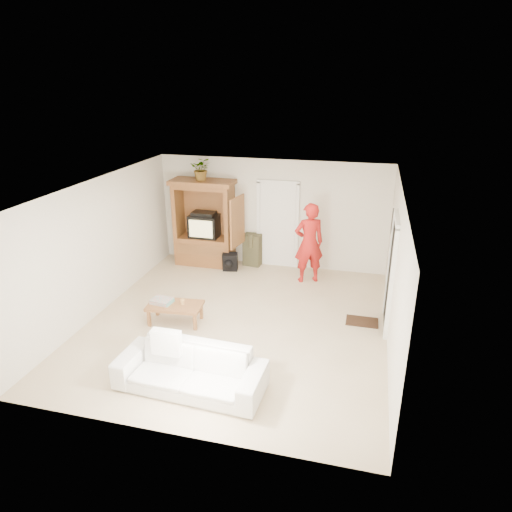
{
  "coord_description": "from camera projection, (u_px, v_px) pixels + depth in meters",
  "views": [
    {
      "loc": [
        2.21,
        -7.28,
        4.35
      ],
      "look_at": [
        0.22,
        0.6,
        1.15
      ],
      "focal_mm": 32.0,
      "sensor_mm": 36.0,
      "label": 1
    }
  ],
  "objects": [
    {
      "name": "coffee_table",
      "position": [
        175.0,
        307.0,
        8.55
      ],
      "size": [
        1.06,
        0.64,
        0.38
      ],
      "rotation": [
        0.0,
        0.0,
        0.09
      ],
      "color": "brown",
      "rests_on": "floor"
    },
    {
      "name": "candle",
      "position": [
        183.0,
        302.0,
        8.53
      ],
      "size": [
        0.08,
        0.08,
        0.1
      ],
      "primitive_type": "cylinder",
      "color": "tan",
      "rests_on": "coffee_table"
    },
    {
      "name": "sofa",
      "position": [
        190.0,
        369.0,
        6.73
      ],
      "size": [
        2.25,
        0.98,
        0.64
      ],
      "primitive_type": "imported",
      "rotation": [
        0.0,
        0.0,
        -0.05
      ],
      "color": "silver",
      "rests_on": "floor"
    },
    {
      "name": "framed_picture",
      "position": [
        393.0,
        224.0,
        9.17
      ],
      "size": [
        0.03,
        0.6,
        0.48
      ],
      "primitive_type": "cube",
      "color": "black",
      "rests_on": "wall_right"
    },
    {
      "name": "plant",
      "position": [
        201.0,
        169.0,
        10.53
      ],
      "size": [
        0.56,
        0.51,
        0.53
      ],
      "primitive_type": "imported",
      "rotation": [
        0.0,
        0.0,
        0.23
      ],
      "color": "#4C7238",
      "rests_on": "armoire"
    },
    {
      "name": "backpack_olive",
      "position": [
        253.0,
        250.0,
        11.19
      ],
      "size": [
        0.45,
        0.35,
        0.79
      ],
      "primitive_type": null,
      "rotation": [
        0.0,
        0.0,
        -0.11
      ],
      "color": "#47442B",
      "rests_on": "floor"
    },
    {
      "name": "armoire",
      "position": [
        205.0,
        229.0,
        11.09
      ],
      "size": [
        1.82,
        1.14,
        2.1
      ],
      "color": "brown",
      "rests_on": "floor"
    },
    {
      "name": "ceiling",
      "position": [
        235.0,
        188.0,
        7.71
      ],
      "size": [
        6.0,
        6.0,
        0.0
      ],
      "primitive_type": "plane",
      "rotation": [
        3.14,
        0.0,
        0.0
      ],
      "color": "white",
      "rests_on": "floor"
    },
    {
      "name": "wall_back",
      "position": [
        272.0,
        214.0,
        10.89
      ],
      "size": [
        5.5,
        0.0,
        5.5
      ],
      "primitive_type": "plane",
      "rotation": [
        1.57,
        0.0,
        0.0
      ],
      "color": "silver",
      "rests_on": "floor"
    },
    {
      "name": "towel",
      "position": [
        162.0,
        301.0,
        8.58
      ],
      "size": [
        0.41,
        0.33,
        0.08
      ],
      "primitive_type": "cube",
      "rotation": [
        0.0,
        0.0,
        -0.13
      ],
      "color": "#F95355",
      "rests_on": "coffee_table"
    },
    {
      "name": "wall_right",
      "position": [
        395.0,
        274.0,
        7.56
      ],
      "size": [
        0.0,
        6.0,
        6.0
      ],
      "primitive_type": "plane",
      "rotation": [
        1.57,
        0.0,
        -1.57
      ],
      "color": "silver",
      "rests_on": "floor"
    },
    {
      "name": "doorway_right",
      "position": [
        391.0,
        275.0,
        8.21
      ],
      "size": [
        0.05,
        0.9,
        2.04
      ],
      "primitive_type": "cube",
      "color": "black",
      "rests_on": "floor"
    },
    {
      "name": "wall_front",
      "position": [
        165.0,
        349.0,
        5.48
      ],
      "size": [
        5.5,
        0.0,
        5.5
      ],
      "primitive_type": "plane",
      "rotation": [
        -1.57,
        0.0,
        0.0
      ],
      "color": "silver",
      "rests_on": "floor"
    },
    {
      "name": "floor",
      "position": [
        237.0,
        322.0,
        8.66
      ],
      "size": [
        6.0,
        6.0,
        0.0
      ],
      "primitive_type": "plane",
      "color": "tan",
      "rests_on": "ground"
    },
    {
      "name": "wall_left",
      "position": [
        100.0,
        246.0,
        8.81
      ],
      "size": [
        0.0,
        6.0,
        6.0
      ],
      "primitive_type": "plane",
      "rotation": [
        1.57,
        0.0,
        1.57
      ],
      "color": "silver",
      "rests_on": "floor"
    },
    {
      "name": "doormat",
      "position": [
        362.0,
        321.0,
        8.68
      ],
      "size": [
        0.6,
        0.4,
        0.02
      ],
      "primitive_type": "cube",
      "color": "#382316",
      "rests_on": "floor"
    },
    {
      "name": "man",
      "position": [
        309.0,
        243.0,
        10.1
      ],
      "size": [
        0.79,
        0.67,
        1.83
      ],
      "primitive_type": "imported",
      "rotation": [
        0.0,
        0.0,
        3.56
      ],
      "color": "#AF1A17",
      "rests_on": "floor"
    },
    {
      "name": "door_back",
      "position": [
        278.0,
        226.0,
        10.93
      ],
      "size": [
        0.85,
        0.05,
        2.04
      ],
      "primitive_type": "cube",
      "color": "white",
      "rests_on": "floor"
    },
    {
      "name": "backpack_black",
      "position": [
        230.0,
        262.0,
        10.9
      ],
      "size": [
        0.38,
        0.27,
        0.44
      ],
      "primitive_type": null,
      "rotation": [
        0.0,
        0.0,
        0.18
      ],
      "color": "black",
      "rests_on": "floor"
    }
  ]
}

